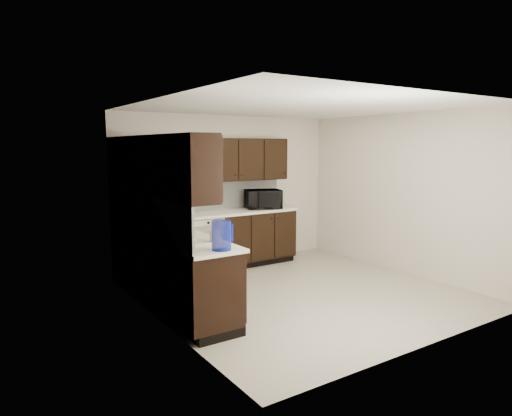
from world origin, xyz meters
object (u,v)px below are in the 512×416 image
(microwave, at_px, (263,199))
(blue_pitcher, at_px, (221,235))
(storage_bin, at_px, (161,221))
(sink, at_px, (188,244))
(toaster_oven, at_px, (149,210))

(microwave, xyz_separation_m, blue_pitcher, (-2.10, -2.34, -0.01))
(storage_bin, bearing_deg, microwave, 20.81)
(sink, distance_m, toaster_oven, 1.78)
(microwave, height_order, blue_pitcher, microwave)
(toaster_oven, xyz_separation_m, storage_bin, (-0.18, -0.92, -0.03))
(toaster_oven, bearing_deg, microwave, -5.36)
(sink, distance_m, blue_pitcher, 0.72)
(sink, height_order, toaster_oven, sink)
(microwave, distance_m, storage_bin, 2.29)
(microwave, bearing_deg, sink, -124.00)
(sink, distance_m, storage_bin, 0.86)
(microwave, height_order, toaster_oven, microwave)
(microwave, relative_size, toaster_oven, 1.57)
(sink, height_order, storage_bin, sink)
(microwave, bearing_deg, toaster_oven, -164.68)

